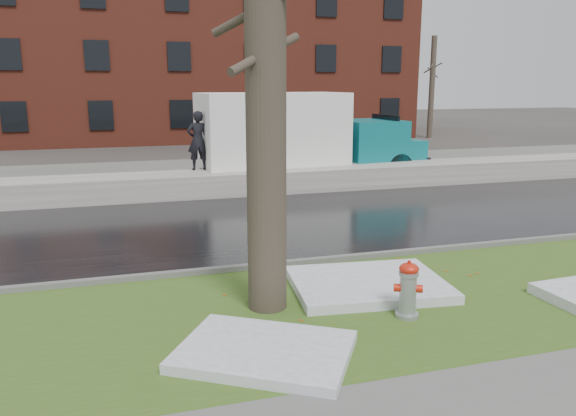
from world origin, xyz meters
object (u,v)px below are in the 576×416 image
object	(u,v)px
tree	(265,59)
fire_hydrant	(408,287)
box_truck	(300,136)
worker	(198,141)

from	to	relation	value
tree	fire_hydrant	bearing A→B (deg)	-27.32
tree	box_truck	distance (m)	11.80
tree	worker	bearing A→B (deg)	88.13
fire_hydrant	worker	bearing A→B (deg)	122.62
box_truck	worker	world-z (taller)	box_truck
fire_hydrant	tree	bearing A→B (deg)	177.10
tree	box_truck	bearing A→B (deg)	69.58
box_truck	worker	distance (m)	3.78
box_truck	worker	bearing A→B (deg)	-174.78
fire_hydrant	tree	xyz separation A→B (m)	(-1.95, 1.00, 3.36)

